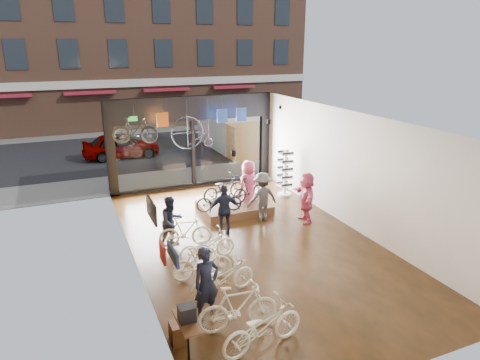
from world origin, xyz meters
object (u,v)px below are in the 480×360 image
floor_bike_2 (223,278)px  floor_bike_5 (185,232)px  display_bike_mid (250,189)px  floor_bike_1 (238,307)px  display_platform (234,207)px  penny_farthing (194,133)px  customer_0 (206,283)px  sunglasses_rack (285,173)px  display_bike_right (224,188)px  street_car (121,145)px  box_truck (236,127)px  hung_bike (135,130)px  floor_bike_0 (263,327)px  display_bike_left (219,200)px  customer_5 (306,197)px  customer_2 (225,210)px  floor_bike_4 (207,246)px  customer_3 (262,197)px  floor_bike_3 (202,263)px  customer_1 (172,222)px  customer_4 (249,184)px

floor_bike_2 → floor_bike_5: (-0.11, 2.86, 0.03)m
display_bike_mid → floor_bike_1: bearing=136.6°
display_platform → penny_farthing: 3.35m
customer_0 → sunglasses_rack: (5.42, 6.39, 0.07)m
display_bike_right → sunglasses_rack: size_ratio=0.96×
street_car → box_truck: 6.26m
customer_0 → hung_bike: bearing=78.5°
floor_bike_0 → display_bike_left: (1.48, 6.50, 0.22)m
penny_farthing → street_car: bearing=104.9°
sunglasses_rack → penny_farthing: (-3.21, 1.50, 1.58)m
display_bike_mid → customer_5: bearing=-161.6°
street_car → customer_2: bearing=-171.8°
box_truck → customer_0: size_ratio=4.05×
floor_bike_0 → sunglasses_rack: 9.11m
street_car → floor_bike_4: street_car is taller
customer_0 → box_truck: bearing=52.7°
box_truck → display_platform: size_ratio=2.87×
box_truck → display_platform: 9.21m
box_truck → customer_3: 10.06m
floor_bike_2 → floor_bike_3: bearing=7.4°
customer_0 → street_car: bearing=76.2°
floor_bike_4 → display_platform: floor_bike_4 is taller
sunglasses_rack → display_bike_mid: bearing=-158.2°
floor_bike_4 → hung_bike: hung_bike is taller
floor_bike_3 → floor_bike_5: floor_bike_3 is taller
customer_3 → hung_bike: bearing=-41.0°
display_bike_right → customer_1: (-2.54, -2.37, 0.02)m
floor_bike_2 → floor_bike_1: bearing=163.6°
display_bike_right → sunglasses_rack: (2.70, 0.27, 0.16)m
street_car → customer_5: customer_5 is taller
street_car → display_bike_mid: (3.23, -9.43, 0.09)m
street_car → penny_farthing: 7.62m
customer_2 → floor_bike_5: bearing=23.3°
street_car → floor_bike_0: size_ratio=2.14×
customer_2 → street_car: bearing=-71.8°
customer_4 → sunglasses_rack: size_ratio=0.98×
display_platform → customer_1: 3.38m
penny_farthing → customer_1: bearing=-116.1°
box_truck → floor_bike_4: bearing=-115.9°
customer_2 → penny_farthing: size_ratio=1.03×
customer_3 → customer_5: 1.48m
customer_2 → display_bike_mid: bearing=-123.5°
customer_5 → floor_bike_3: bearing=-50.1°
floor_bike_4 → street_car: bearing=-1.3°
floor_bike_0 → sunglasses_rack: sunglasses_rack is taller
customer_0 → customer_1: size_ratio=1.08×
display_bike_right → customer_0: customer_0 is taller
floor_bike_5 → display_bike_left: (1.63, 1.53, 0.24)m
floor_bike_1 → display_bike_mid: bearing=-20.4°
floor_bike_3 → customer_5: size_ratio=0.91×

